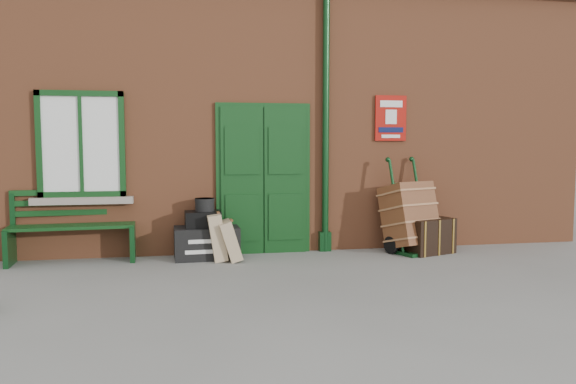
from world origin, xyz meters
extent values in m
plane|color=gray|center=(0.00, 0.00, 0.00)|extent=(80.00, 80.00, 0.00)
cube|color=#9E5533|center=(0.00, 3.50, 2.00)|extent=(10.00, 4.00, 4.00)
cube|color=#38302B|center=(0.00, 3.50, 4.15)|extent=(10.30, 4.30, 0.30)
cube|color=#0F3813|center=(-0.30, 1.46, 1.10)|extent=(1.42, 0.12, 2.32)
cube|color=white|center=(-2.90, 1.45, 1.65)|extent=(1.20, 0.08, 1.50)
cylinder|color=#0C3214|center=(0.65, 1.42, 2.00)|extent=(0.10, 0.10, 4.00)
cube|color=#A1120B|center=(1.70, 1.47, 2.05)|extent=(0.50, 0.03, 0.70)
cube|color=#0F3813|center=(-3.02, 1.25, 0.51)|extent=(1.71, 0.54, 0.04)
cube|color=#0F3813|center=(-3.03, 1.50, 0.82)|extent=(1.69, 0.14, 0.45)
cube|color=#0C3214|center=(-3.83, 1.20, 0.25)|extent=(0.10, 0.51, 0.51)
cube|color=#0C3214|center=(-2.21, 1.30, 0.25)|extent=(0.10, 0.51, 0.51)
cube|color=black|center=(-1.17, 1.20, 0.23)|extent=(0.94, 0.55, 0.46)
cube|color=black|center=(-1.22, 1.20, 0.57)|extent=(0.52, 0.39, 0.23)
cylinder|color=black|center=(-1.19, 1.23, 0.78)|extent=(0.29, 0.29, 0.18)
cube|color=tan|center=(-1.03, 1.07, 0.34)|extent=(0.30, 0.48, 0.68)
cube|color=tan|center=(-0.85, 0.97, 0.29)|extent=(0.34, 0.43, 0.59)
cube|color=#0C3214|center=(1.95, 0.95, 0.03)|extent=(0.66, 0.57, 0.06)
cylinder|color=#0C3214|center=(1.65, 1.05, 0.72)|extent=(0.18, 0.38, 1.40)
cylinder|color=#0C3214|center=(2.11, 1.22, 0.72)|extent=(0.18, 0.38, 1.40)
cylinder|color=black|center=(1.57, 1.04, 0.13)|extent=(0.15, 0.27, 0.26)
cylinder|color=black|center=(2.17, 1.27, 0.13)|extent=(0.15, 0.27, 0.26)
cube|color=brown|center=(1.89, 1.11, 0.57)|extent=(0.90, 0.94, 1.04)
cube|color=black|center=(2.15, 1.01, 0.27)|extent=(0.85, 0.70, 0.53)
camera|label=1|loc=(-1.44, -6.89, 1.67)|focal=35.00mm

